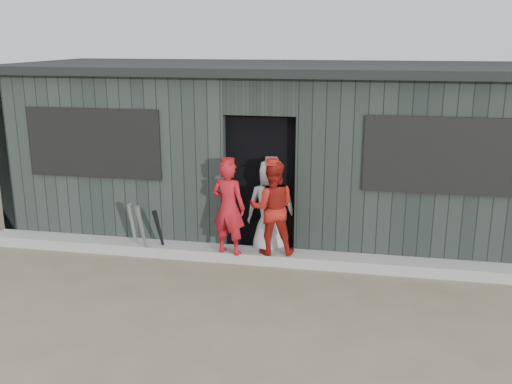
% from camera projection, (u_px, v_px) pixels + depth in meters
% --- Properties ---
extents(ground, '(80.00, 80.00, 0.00)m').
position_uv_depth(ground, '(225.00, 322.00, 6.22)').
color(ground, '#695F49').
rests_on(ground, ground).
extents(curb, '(8.00, 0.36, 0.15)m').
position_uv_depth(curb, '(256.00, 256.00, 7.93)').
color(curb, '#9B9C97').
rests_on(curb, ground).
extents(bat_left, '(0.09, 0.28, 0.79)m').
position_uv_depth(bat_left, '(133.00, 228.00, 8.08)').
color(bat_left, '#9998A0').
rests_on(bat_left, ground).
extents(bat_mid, '(0.10, 0.30, 0.81)m').
position_uv_depth(bat_mid, '(143.00, 232.00, 7.91)').
color(bat_mid, gray).
rests_on(bat_mid, ground).
extents(bat_right, '(0.11, 0.33, 0.72)m').
position_uv_depth(bat_right, '(160.00, 233.00, 8.01)').
color(bat_right, black).
rests_on(bat_right, ground).
extents(player_red_left, '(0.53, 0.41, 1.30)m').
position_uv_depth(player_red_left, '(229.00, 208.00, 7.66)').
color(player_red_left, '#AD151E').
rests_on(player_red_left, curb).
extents(player_red_right, '(0.70, 0.59, 1.29)m').
position_uv_depth(player_red_right, '(272.00, 208.00, 7.67)').
color(player_red_right, maroon).
rests_on(player_red_right, curb).
extents(player_grey_back, '(0.73, 0.52, 1.40)m').
position_uv_depth(player_grey_back, '(271.00, 208.00, 8.00)').
color(player_grey_back, silver).
rests_on(player_grey_back, ground).
extents(dugout, '(8.30, 3.30, 2.62)m').
position_uv_depth(dugout, '(276.00, 148.00, 9.21)').
color(dugout, black).
rests_on(dugout, ground).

